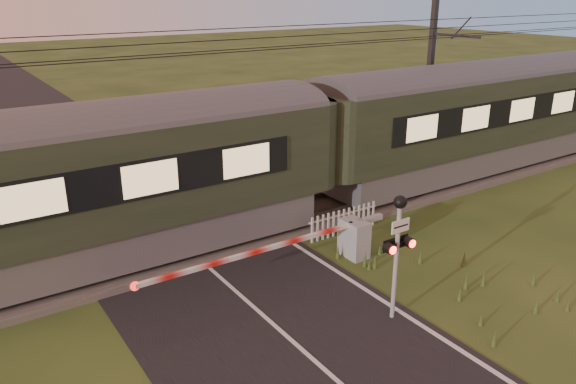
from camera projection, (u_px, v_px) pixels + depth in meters
ground at (314, 361)px, 11.41m from camera, size 160.00×160.00×0.00m
road at (322, 367)px, 11.23m from camera, size 6.00×140.00×0.03m
track_bed at (184, 244)px, 16.47m from camera, size 140.00×3.40×0.39m
overhead_wires at (170, 46)px, 14.53m from camera, size 120.00×0.62×0.62m
train at (313, 145)px, 18.10m from camera, size 44.50×3.07×4.15m
boom_gate at (343, 239)px, 15.49m from camera, size 7.35×0.83×1.10m
crossing_signal at (398, 236)px, 12.22m from camera, size 0.76×0.34×3.00m
picket_fence at (344, 221)px, 17.19m from camera, size 2.59×0.07×0.81m
catenary_mast at (430, 80)px, 23.43m from camera, size 0.21×2.46×6.73m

